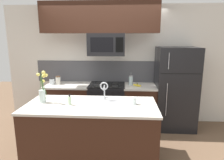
{
  "coord_description": "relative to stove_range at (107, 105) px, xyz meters",
  "views": [
    {
      "loc": [
        0.37,
        -3.22,
        1.92
      ],
      "look_at": [
        0.15,
        0.27,
        1.16
      ],
      "focal_mm": 32.0,
      "sensor_mm": 36.0,
      "label": 1
    }
  ],
  "objects": [
    {
      "name": "ground_plane",
      "position": [
        -0.0,
        -0.9,
        -0.46
      ],
      "size": [
        10.0,
        10.0,
        0.0
      ],
      "primitive_type": "plane",
      "color": "brown"
    },
    {
      "name": "rear_partition",
      "position": [
        0.3,
        0.38,
        0.84
      ],
      "size": [
        5.2,
        0.1,
        2.6
      ],
      "primitive_type": "cube",
      "color": "silver",
      "rests_on": "ground"
    },
    {
      "name": "splash_band",
      "position": [
        -0.0,
        0.32,
        0.69
      ],
      "size": [
        3.25,
        0.01,
        0.48
      ],
      "primitive_type": "cube",
      "color": "#4C4C51",
      "rests_on": "rear_partition"
    },
    {
      "name": "back_counter_left",
      "position": [
        -0.84,
        0.0,
        -0.01
      ],
      "size": [
        0.95,
        0.65,
        0.91
      ],
      "color": "#381E14",
      "rests_on": "ground"
    },
    {
      "name": "back_counter_right",
      "position": [
        0.71,
        0.0,
        -0.01
      ],
      "size": [
        0.68,
        0.65,
        0.91
      ],
      "color": "#381E14",
      "rests_on": "ground"
    },
    {
      "name": "stove_range",
      "position": [
        0.0,
        0.0,
        0.0
      ],
      "size": [
        0.76,
        0.64,
        0.93
      ],
      "color": "black",
      "rests_on": "ground"
    },
    {
      "name": "microwave",
      "position": [
        0.0,
        -0.02,
        1.31
      ],
      "size": [
        0.74,
        0.4,
        0.44
      ],
      "color": "black"
    },
    {
      "name": "upper_cabinet_band",
      "position": [
        -0.13,
        -0.05,
        1.83
      ],
      "size": [
        2.33,
        0.34,
        0.6
      ],
      "primitive_type": "cube",
      "color": "#381E14"
    },
    {
      "name": "refrigerator",
      "position": [
        1.44,
        0.02,
        0.4
      ],
      "size": [
        0.81,
        0.74,
        1.72
      ],
      "color": "black",
      "rests_on": "ground"
    },
    {
      "name": "storage_jar_tall",
      "position": [
        -1.2,
        0.01,
        0.52
      ],
      "size": [
        0.11,
        0.11,
        0.13
      ],
      "color": "silver",
      "rests_on": "back_counter_left"
    },
    {
      "name": "storage_jar_medium",
      "position": [
        -1.07,
        0.03,
        0.54
      ],
      "size": [
        0.1,
        0.1,
        0.18
      ],
      "color": "silver",
      "rests_on": "back_counter_left"
    },
    {
      "name": "banana_bunch",
      "position": [
        0.64,
        -0.06,
        0.47
      ],
      "size": [
        0.19,
        0.12,
        0.08
      ],
      "color": "yellow",
      "rests_on": "back_counter_right"
    },
    {
      "name": "french_press",
      "position": [
        0.51,
        0.06,
        0.55
      ],
      "size": [
        0.09,
        0.09,
        0.27
      ],
      "color": "silver",
      "rests_on": "back_counter_right"
    },
    {
      "name": "island_counter",
      "position": [
        -0.13,
        -1.25,
        -0.01
      ],
      "size": [
        2.0,
        0.91,
        0.91
      ],
      "color": "#381E14",
      "rests_on": "ground"
    },
    {
      "name": "kitchen_sink",
      "position": [
        0.05,
        -1.25,
        0.38
      ],
      "size": [
        0.76,
        0.44,
        0.16
      ],
      "color": "#ADAFB5",
      "rests_on": "island_counter"
    },
    {
      "name": "sink_faucet",
      "position": [
        0.05,
        -1.03,
        0.65
      ],
      "size": [
        0.14,
        0.14,
        0.31
      ],
      "color": "#B7BABF",
      "rests_on": "island_counter"
    },
    {
      "name": "dish_soap_bottle",
      "position": [
        -0.45,
        -1.29,
        0.52
      ],
      "size": [
        0.06,
        0.05,
        0.16
      ],
      "color": "beige",
      "rests_on": "island_counter"
    },
    {
      "name": "drinking_glass",
      "position": [
        0.53,
        -1.21,
        0.5
      ],
      "size": [
        0.08,
        0.08,
        0.11
      ],
      "color": "silver",
      "rests_on": "island_counter"
    },
    {
      "name": "flower_vase",
      "position": [
        -0.9,
        -1.21,
        0.62
      ],
      "size": [
        0.21,
        0.14,
        0.51
      ],
      "color": "silver",
      "rests_on": "island_counter"
    }
  ]
}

